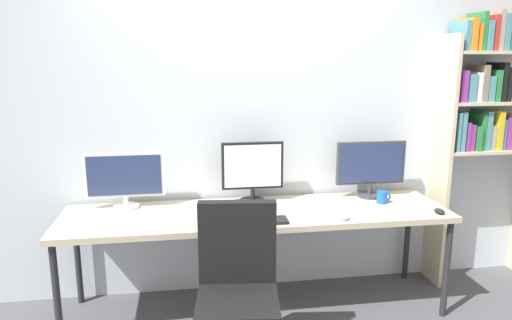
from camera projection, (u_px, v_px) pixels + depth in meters
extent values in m
cube|color=silver|center=(248.00, 122.00, 3.49)|extent=(5.05, 0.10, 2.60)
cube|color=tan|center=(257.00, 214.00, 3.21)|extent=(2.65, 0.68, 0.04)
cylinder|color=#262628|center=(57.00, 298.00, 2.82)|extent=(0.04, 0.04, 0.70)
cylinder|color=#262628|center=(447.00, 269.00, 3.20)|extent=(0.04, 0.04, 0.70)
cylinder|color=#262628|center=(78.00, 258.00, 3.38)|extent=(0.04, 0.04, 0.70)
cylinder|color=#262628|center=(407.00, 238.00, 3.76)|extent=(0.04, 0.04, 0.70)
cube|color=beige|center=(441.00, 163.00, 3.60)|extent=(0.03, 0.28, 1.95)
cube|color=beige|center=(489.00, 150.00, 3.64)|extent=(0.76, 0.28, 0.02)
cube|color=beige|center=(494.00, 102.00, 3.56)|extent=(0.76, 0.28, 0.02)
cube|color=beige|center=(500.00, 53.00, 3.48)|extent=(0.76, 0.28, 0.02)
cube|color=teal|center=(452.00, 131.00, 3.55)|extent=(0.03, 0.22, 0.29)
cube|color=teal|center=(456.00, 130.00, 3.56)|extent=(0.04, 0.22, 0.30)
cube|color=#8C338C|center=(461.00, 135.00, 3.57)|extent=(0.03, 0.22, 0.22)
cube|color=#8C338C|center=(464.00, 136.00, 3.59)|extent=(0.04, 0.22, 0.20)
cube|color=#287F3D|center=(471.00, 137.00, 3.58)|extent=(0.04, 0.22, 0.18)
cube|color=#287F3D|center=(476.00, 131.00, 3.59)|extent=(0.03, 0.22, 0.28)
cube|color=teal|center=(481.00, 130.00, 3.60)|extent=(0.04, 0.22, 0.30)
cube|color=tan|center=(485.00, 136.00, 3.61)|extent=(0.03, 0.22, 0.19)
cube|color=gold|center=(492.00, 129.00, 3.60)|extent=(0.04, 0.22, 0.30)
cube|color=teal|center=(496.00, 133.00, 3.63)|extent=(0.03, 0.22, 0.23)
cube|color=#8C338C|center=(501.00, 132.00, 3.63)|extent=(0.05, 0.22, 0.25)
cube|color=white|center=(510.00, 131.00, 3.62)|extent=(0.05, 0.22, 0.27)
cube|color=#8C338C|center=(457.00, 86.00, 3.49)|extent=(0.05, 0.22, 0.23)
cube|color=teal|center=(465.00, 88.00, 3.49)|extent=(0.05, 0.22, 0.20)
cube|color=white|center=(472.00, 87.00, 3.50)|extent=(0.04, 0.22, 0.22)
cube|color=gray|center=(478.00, 83.00, 3.50)|extent=(0.04, 0.22, 0.27)
cube|color=teal|center=(483.00, 88.00, 3.51)|extent=(0.05, 0.22, 0.19)
cube|color=#287F3D|center=(490.00, 85.00, 3.52)|extent=(0.04, 0.22, 0.23)
cube|color=black|center=(496.00, 82.00, 3.53)|extent=(0.04, 0.22, 0.29)
cube|color=black|center=(501.00, 84.00, 3.54)|extent=(0.03, 0.22, 0.25)
cube|color=tan|center=(506.00, 87.00, 3.54)|extent=(0.03, 0.22, 0.21)
cube|color=teal|center=(460.00, 36.00, 3.41)|extent=(0.04, 0.22, 0.21)
cube|color=orange|center=(467.00, 35.00, 3.41)|extent=(0.05, 0.22, 0.23)
cube|color=orange|center=(472.00, 38.00, 3.42)|extent=(0.03, 0.22, 0.19)
cube|color=#287F3D|center=(476.00, 32.00, 3.42)|extent=(0.03, 0.22, 0.27)
cube|color=teal|center=(482.00, 36.00, 3.42)|extent=(0.04, 0.22, 0.21)
cube|color=red|center=(488.00, 33.00, 3.42)|extent=(0.03, 0.22, 0.25)
cube|color=tan|center=(493.00, 31.00, 3.43)|extent=(0.05, 0.22, 0.29)
cube|color=teal|center=(499.00, 33.00, 3.44)|extent=(0.04, 0.22, 0.26)
cube|color=#287F3D|center=(503.00, 36.00, 3.45)|extent=(0.04, 0.22, 0.22)
cube|color=tan|center=(510.00, 38.00, 3.46)|extent=(0.04, 0.22, 0.18)
cube|color=black|center=(238.00, 304.00, 2.51)|extent=(0.49, 0.49, 0.08)
cube|color=black|center=(237.00, 242.00, 2.64)|extent=(0.45, 0.12, 0.48)
cylinder|color=silver|center=(126.00, 206.00, 3.27)|extent=(0.18, 0.18, 0.02)
cylinder|color=silver|center=(126.00, 201.00, 3.26)|extent=(0.03, 0.03, 0.06)
cube|color=silver|center=(125.00, 175.00, 3.23)|extent=(0.55, 0.03, 0.31)
cube|color=navy|center=(124.00, 175.00, 3.21)|extent=(0.50, 0.01, 0.28)
cylinder|color=black|center=(253.00, 201.00, 3.41)|extent=(0.18, 0.18, 0.02)
cylinder|color=black|center=(253.00, 194.00, 3.40)|extent=(0.03, 0.03, 0.08)
cube|color=black|center=(253.00, 166.00, 3.36)|extent=(0.45, 0.03, 0.34)
cube|color=white|center=(253.00, 166.00, 3.34)|extent=(0.41, 0.01, 0.31)
cylinder|color=#38383D|center=(369.00, 195.00, 3.54)|extent=(0.18, 0.18, 0.02)
cylinder|color=#38383D|center=(370.00, 189.00, 3.53)|extent=(0.03, 0.03, 0.08)
cube|color=#38383D|center=(371.00, 163.00, 3.49)|extent=(0.53, 0.03, 0.32)
cube|color=navy|center=(372.00, 163.00, 3.48)|extent=(0.49, 0.01, 0.29)
cube|color=black|center=(263.00, 221.00, 2.98)|extent=(0.32, 0.13, 0.02)
ellipsoid|color=silver|center=(344.00, 216.00, 3.05)|extent=(0.06, 0.10, 0.03)
ellipsoid|color=black|center=(439.00, 211.00, 3.15)|extent=(0.06, 0.10, 0.03)
cylinder|color=blue|center=(382.00, 197.00, 3.37)|extent=(0.08, 0.08, 0.09)
torus|color=blue|center=(387.00, 197.00, 3.38)|extent=(0.06, 0.01, 0.06)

